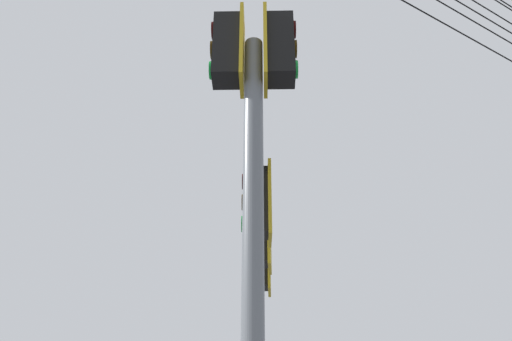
{
  "coord_description": "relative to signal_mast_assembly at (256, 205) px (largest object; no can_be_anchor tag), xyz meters",
  "views": [
    {
      "loc": [
        3.73,
        2.7,
        1.89
      ],
      "look_at": [
        -0.14,
        -1.96,
        5.54
      ],
      "focal_mm": 38.47,
      "sensor_mm": 36.0,
      "label": 1
    }
  ],
  "objects": [
    {
      "name": "signal_mast_assembly",
      "position": [
        0.0,
        0.0,
        0.0
      ],
      "size": [
        3.53,
        3.99,
        6.72
      ],
      "color": "slate",
      "rests_on": "ground"
    }
  ]
}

